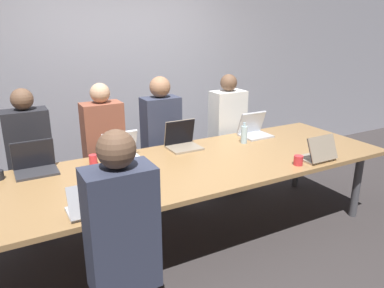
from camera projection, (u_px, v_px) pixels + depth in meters
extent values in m
plane|color=#383333|center=(185.00, 240.00, 3.56)|extent=(24.00, 24.00, 0.00)
cube|color=#9999A3|center=(120.00, 72.00, 4.53)|extent=(12.00, 0.06, 2.80)
cube|color=#9E7547|center=(184.00, 167.00, 3.33)|extent=(3.96, 1.24, 0.04)
cylinder|color=#4C4C51|center=(357.00, 184.00, 3.90)|extent=(0.08, 0.08, 0.72)
cylinder|color=#4C4C51|center=(297.00, 159.00, 4.64)|extent=(0.08, 0.08, 0.72)
cube|color=silver|center=(123.00, 160.00, 3.42)|extent=(0.33, 0.25, 0.02)
cube|color=silver|center=(119.00, 143.00, 3.46)|extent=(0.34, 0.09, 0.25)
cube|color=silver|center=(119.00, 144.00, 3.45)|extent=(0.33, 0.09, 0.24)
cube|color=#2D2D38|center=(108.00, 193.00, 4.01)|extent=(0.32, 0.24, 0.45)
cube|color=brown|center=(103.00, 140.00, 3.82)|extent=(0.40, 0.24, 0.76)
sphere|color=tan|center=(100.00, 93.00, 3.68)|extent=(0.20, 0.20, 0.20)
cylinder|color=red|center=(93.00, 160.00, 3.33)|extent=(0.07, 0.07, 0.09)
cube|color=gray|center=(315.00, 158.00, 3.47)|extent=(0.31, 0.23, 0.02)
cube|color=gray|center=(323.00, 148.00, 3.37)|extent=(0.31, 0.10, 0.22)
cube|color=#0F1933|center=(322.00, 148.00, 3.38)|extent=(0.31, 0.10, 0.21)
cylinder|color=red|center=(298.00, 160.00, 3.32)|extent=(0.08, 0.08, 0.09)
cube|color=gray|center=(185.00, 148.00, 3.75)|extent=(0.32, 0.26, 0.02)
cube|color=gray|center=(179.00, 132.00, 3.80)|extent=(0.32, 0.07, 0.26)
cube|color=black|center=(180.00, 132.00, 3.79)|extent=(0.32, 0.06, 0.25)
cube|color=#2D2D38|center=(162.00, 183.00, 4.28)|extent=(0.32, 0.24, 0.45)
cube|color=#33384C|center=(161.00, 132.00, 4.10)|extent=(0.40, 0.24, 0.76)
sphere|color=#9E7051|center=(160.00, 87.00, 3.94)|extent=(0.22, 0.22, 0.22)
cube|color=#333338|center=(37.00, 173.00, 3.13)|extent=(0.34, 0.24, 0.02)
cube|color=#333338|center=(33.00, 154.00, 3.19)|extent=(0.34, 0.03, 0.24)
cube|color=black|center=(33.00, 154.00, 3.18)|extent=(0.34, 0.03, 0.24)
cube|color=#2D2D38|center=(37.00, 207.00, 3.71)|extent=(0.32, 0.24, 0.45)
cube|color=#232328|center=(29.00, 150.00, 3.52)|extent=(0.40, 0.24, 0.76)
sphere|color=brown|center=(22.00, 99.00, 3.37)|extent=(0.20, 0.20, 0.20)
cube|color=#B7B7BC|center=(256.00, 136.00, 4.15)|extent=(0.32, 0.26, 0.02)
cube|color=#B7B7BC|center=(251.00, 122.00, 4.19)|extent=(0.33, 0.10, 0.25)
cube|color=silver|center=(252.00, 123.00, 4.18)|extent=(0.32, 0.10, 0.24)
cube|color=#2D2D38|center=(226.00, 170.00, 4.65)|extent=(0.32, 0.24, 0.45)
cube|color=silver|center=(227.00, 123.00, 4.46)|extent=(0.40, 0.24, 0.76)
sphere|color=brown|center=(229.00, 83.00, 4.31)|extent=(0.20, 0.20, 0.20)
cylinder|color=#ADD1E0|center=(244.00, 135.00, 3.91)|extent=(0.07, 0.07, 0.18)
cylinder|color=#ADD1E0|center=(245.00, 124.00, 3.88)|extent=(0.03, 0.03, 0.04)
cube|color=#B7B7BC|center=(94.00, 209.00, 2.52)|extent=(0.34, 0.21, 0.02)
cube|color=#B7B7BC|center=(95.00, 199.00, 2.42)|extent=(0.35, 0.09, 0.20)
cube|color=black|center=(95.00, 198.00, 2.43)|extent=(0.34, 0.09, 0.20)
cube|color=#33384C|center=(122.00, 229.00, 2.16)|extent=(0.40, 0.24, 0.76)
sphere|color=brown|center=(116.00, 149.00, 2.01)|extent=(0.22, 0.22, 0.22)
cylinder|color=white|center=(133.00, 195.00, 2.64)|extent=(0.08, 0.08, 0.09)
cube|color=black|center=(152.00, 175.00, 3.05)|extent=(0.11, 0.15, 0.05)
cube|color=#2D4C8C|center=(110.00, 186.00, 2.87)|extent=(0.26, 0.20, 0.02)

